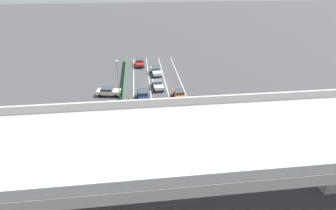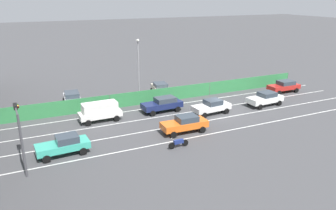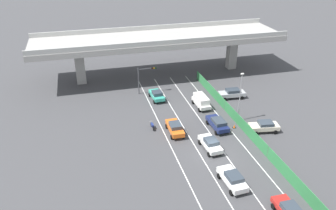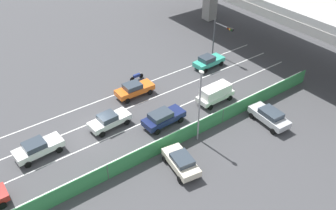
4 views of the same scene
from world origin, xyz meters
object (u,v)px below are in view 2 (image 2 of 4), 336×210
Objects in this scene: car_sedan_red at (284,86)px; parked_wagon_silver at (72,98)px; street_lamp at (138,66)px; car_sedan_white at (265,98)px; traffic_cone at (157,103)px; car_taxi_orange at (185,123)px; car_sedan_navy at (163,104)px; car_taxi_teal at (64,144)px; car_hatchback_white at (212,106)px; traffic_light at (19,127)px; motorcycle at (179,143)px; car_van_white at (100,111)px; parked_sedan_cream at (161,88)px.

car_sedan_red is 0.96× the size of parked_wagon_silver.
street_lamp reaches higher than car_sedan_red.
car_sedan_white is 13.16m from traffic_cone.
parked_wagon_silver is at bearing 33.99° from car_taxi_orange.
street_lamp is at bearing -108.02° from parked_wagon_silver.
car_taxi_orange reaches higher than car_sedan_navy.
car_taxi_orange is 11.48m from car_taxi_teal.
car_sedan_navy is at bearing -159.98° from street_lamp.
car_hatchback_white is (0.22, 7.49, -0.03)m from car_sedan_white.
traffic_light reaches higher than parked_wagon_silver.
street_lamp is (7.14, 13.65, 3.83)m from car_sedan_white.
parked_wagon_silver is at bearing 65.69° from car_sedan_white.
motorcycle is at bearing 112.35° from car_sedan_white.
car_taxi_orange reaches higher than car_hatchback_white.
car_hatchback_white is at bearing -141.95° from traffic_cone.
car_sedan_navy is 8.26× the size of traffic_cone.
car_sedan_navy is 13.54m from car_taxi_teal.
car_hatchback_white is at bearing 103.27° from car_sedan_red.
traffic_cone is (2.48, -7.68, -0.89)m from car_van_white.
car_hatchback_white is 0.92× the size of traffic_light.
car_sedan_red is 25.73m from car_van_white.
car_taxi_teal is at bearing 131.24° from parked_sedan_cream.
traffic_light reaches higher than car_sedan_navy.
parked_sedan_cream is at bearing -48.76° from car_taxi_teal.
car_sedan_red is 20.06m from car_taxi_orange.
car_sedan_white reaches higher than car_sedan_red.
car_sedan_red is at bearing -110.53° from parked_sedan_cream.
parked_sedan_cream is 22.59m from traffic_light.
car_hatchback_white is at bearing -166.22° from parked_sedan_cream.
traffic_light reaches higher than car_sedan_white.
car_hatchback_white is 10.03m from street_lamp.
car_taxi_teal is (0.03, 11.48, -0.02)m from car_taxi_orange.
traffic_cone is at bearing 82.77° from car_sedan_red.
parked_wagon_silver reaches higher than motorcycle.
street_lamp is (3.68, 19.89, 3.84)m from car_sedan_red.
car_van_white is at bearing 75.75° from car_hatchback_white.
car_sedan_navy is 17.16m from traffic_light.
car_sedan_red is 18.21m from traffic_cone.
car_taxi_teal is at bearing 144.13° from car_van_white.
car_taxi_orange reaches higher than traffic_cone.
car_taxi_orange is (-3.21, 12.68, 0.01)m from car_sedan_white.
car_taxi_teal is at bearing -66.87° from traffic_light.
street_lamp is (-2.31, 3.90, 3.84)m from parked_sedan_cream.
parked_wagon_silver reaches higher than parked_sedan_cream.
street_lamp reaches higher than car_sedan_white.
car_sedan_white is 13.58m from parked_sedan_cream.
car_van_white is (0.06, 7.28, 0.23)m from car_sedan_navy.
street_lamp is at bearing -49.50° from traffic_light.
car_hatchback_white is 7.93× the size of traffic_cone.
car_sedan_navy reaches higher than car_hatchback_white.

